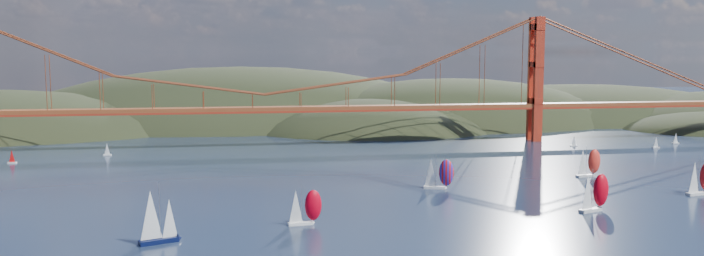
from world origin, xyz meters
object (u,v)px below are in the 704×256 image
racer_2 (700,177)px  racer_3 (588,162)px  racer_rwb (438,173)px  sloop_navy (156,217)px  racer_1 (594,192)px  racer_0 (304,206)px

racer_2 → racer_3: bearing=106.8°
racer_3 → racer_rwb: 53.87m
sloop_navy → racer_1: size_ratio=1.20×
racer_1 → racer_rwb: (-30.18, 33.67, -0.29)m
racer_0 → racer_3: 105.75m
racer_1 → racer_rwb: size_ratio=1.06×
sloop_navy → racer_3: size_ratio=1.26×
racer_3 → racer_rwb: bearing=-179.1°
racer_3 → racer_rwb: size_ratio=1.00×
sloop_navy → racer_3: bearing=1.6°
racer_3 → racer_1: bearing=-127.6°
racer_1 → racer_2: size_ratio=1.01×
racer_1 → racer_3: 49.90m
sloop_navy → racer_2: size_ratio=1.20×
racer_3 → racer_2: bearing=-72.2°
sloop_navy → racer_2: (143.75, 25.33, -0.62)m
racer_0 → racer_3: bearing=18.9°
racer_1 → racer_2: 41.61m
sloop_navy → racer_2: 145.96m
racer_0 → racer_rwb: 55.11m
sloop_navy → racer_3: sloop_navy is taller
racer_0 → racer_2: racer_2 is taller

